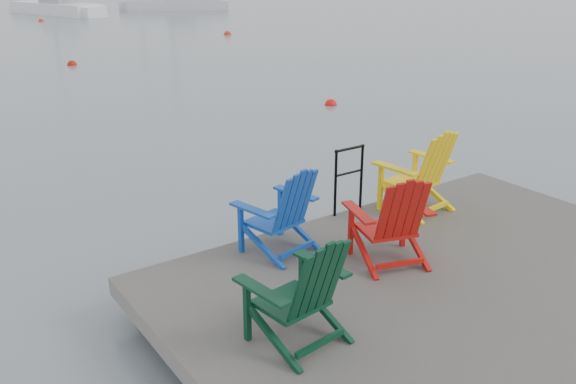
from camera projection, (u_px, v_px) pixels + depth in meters
ground at (480, 337)px, 6.29m from camera, size 400.00×400.00×0.00m
dock at (483, 308)px, 6.17m from camera, size 6.00×5.00×1.40m
handrail at (349, 174)px, 7.94m from camera, size 0.48×0.04×0.90m
chair_green at (302, 289)px, 5.17m from camera, size 0.90×0.85×1.04m
chair_blue at (282, 210)px, 6.84m from camera, size 0.94×0.88×1.03m
chair_red at (393, 219)px, 6.57m from camera, size 0.99×0.94×1.05m
chair_yellow at (421, 170)px, 7.97m from camera, size 0.96×0.90×1.12m
sailboat_near at (56, 9)px, 43.93m from camera, size 4.74×8.89×11.87m
sailboat_far at (176, 5)px, 47.63m from camera, size 7.25×5.15×10.15m
buoy_a at (331, 105)px, 16.38m from camera, size 0.33×0.33×0.33m
buoy_b at (72, 65)px, 22.62m from camera, size 0.35×0.35×0.35m
buoy_c at (228, 35)px, 31.87m from camera, size 0.40×0.40×0.40m
buoy_d at (41, 21)px, 38.90m from camera, size 0.33×0.33×0.33m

